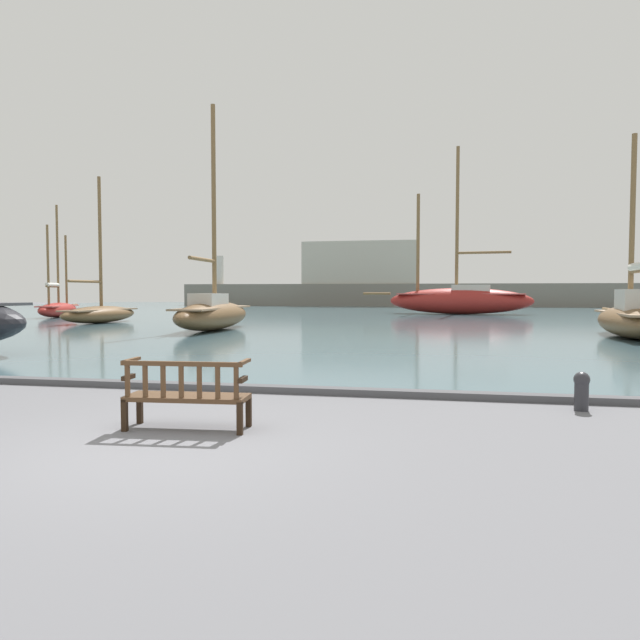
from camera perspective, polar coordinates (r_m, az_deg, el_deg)
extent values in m
plane|color=slate|center=(6.96, -16.40, -12.32)|extent=(160.00, 160.00, 0.00)
cube|color=#476670|center=(50.08, 7.53, 0.79)|extent=(100.00, 80.00, 0.08)
cube|color=#4C4C50|center=(10.43, -6.53, -6.81)|extent=(40.00, 0.30, 0.12)
cube|color=black|center=(8.28, -17.58, -8.41)|extent=(0.07, 0.07, 0.42)
cube|color=black|center=(7.78, -7.15, -9.02)|extent=(0.07, 0.07, 0.42)
cube|color=black|center=(7.88, -18.96, -9.00)|extent=(0.07, 0.07, 0.42)
cube|color=black|center=(7.35, -8.02, -9.73)|extent=(0.07, 0.07, 0.42)
cube|color=#4C331E|center=(7.75, -13.11, -7.54)|extent=(1.63, 0.63, 0.06)
cube|color=#4C331E|center=(7.47, -13.73, -4.28)|extent=(1.60, 0.16, 0.06)
cube|color=#4C331E|center=(7.79, -18.70, -5.81)|extent=(0.06, 0.04, 0.41)
cube|color=#4C331E|center=(7.69, -17.08, -5.89)|extent=(0.06, 0.04, 0.41)
cube|color=#4C331E|center=(7.59, -15.42, -5.98)|extent=(0.06, 0.04, 0.41)
cube|color=#4C331E|center=(7.51, -13.71, -6.06)|extent=(0.06, 0.04, 0.41)
cube|color=#4C331E|center=(7.42, -11.97, -6.14)|extent=(0.06, 0.04, 0.41)
cube|color=#4C331E|center=(7.35, -10.19, -6.21)|extent=(0.06, 0.04, 0.41)
cube|color=#4C331E|center=(7.28, -8.38, -6.28)|extent=(0.06, 0.04, 0.41)
cube|color=black|center=(7.92, -18.62, -5.44)|extent=(0.08, 0.30, 0.06)
cube|color=#4C331E|center=(7.97, -18.36, -3.83)|extent=(0.09, 0.47, 0.04)
cube|color=black|center=(7.39, -7.73, -5.91)|extent=(0.08, 0.30, 0.06)
cube|color=#4C331E|center=(7.45, -7.57, -4.17)|extent=(0.09, 0.47, 0.04)
ellipsoid|color=maroon|center=(42.70, -24.73, 0.92)|extent=(2.98, 5.80, 0.99)
cube|color=#C6514C|center=(42.69, -24.73, 1.29)|extent=(2.43, 5.05, 0.08)
cylinder|color=brown|center=(42.88, -24.76, 5.89)|extent=(0.15, 0.15, 6.80)
cylinder|color=brown|center=(41.85, -25.19, 3.05)|extent=(0.67, 2.01, 0.12)
cylinder|color=silver|center=(41.85, -25.19, 3.21)|extent=(0.73, 1.84, 0.25)
cylinder|color=brown|center=(44.28, -24.05, 4.58)|extent=(0.15, 0.15, 4.91)
cylinder|color=brown|center=(41.28, -25.55, 4.95)|extent=(0.15, 0.15, 5.28)
cylinder|color=brown|center=(45.75, -23.33, 1.43)|extent=(0.36, 0.91, 0.12)
ellipsoid|color=maroon|center=(45.40, 13.81, 1.85)|extent=(11.08, 3.73, 2.02)
cube|color=#C6514C|center=(45.39, 13.82, 2.55)|extent=(9.71, 2.95, 0.08)
cube|color=beige|center=(45.35, 14.86, 3.01)|extent=(2.98, 1.71, 0.66)
cylinder|color=brown|center=(45.74, 13.56, 9.67)|extent=(0.26, 0.26, 11.25)
cylinder|color=brown|center=(45.42, 16.06, 6.51)|extent=(4.00, 0.63, 0.21)
cylinder|color=brown|center=(45.86, 9.78, 7.52)|extent=(0.26, 0.26, 7.79)
cylinder|color=brown|center=(46.25, 5.70, 2.65)|extent=(2.22, 0.44, 0.21)
ellipsoid|color=brown|center=(24.57, 28.65, -0.16)|extent=(2.46, 7.05, 1.18)
cube|color=#997A5B|center=(24.56, 28.67, 0.59)|extent=(1.91, 6.18, 0.08)
cube|color=beige|center=(24.04, 28.98, 1.68)|extent=(1.19, 1.75, 0.87)
cylinder|color=brown|center=(24.85, 28.77, 8.45)|extent=(0.19, 0.19, 6.71)
cylinder|color=brown|center=(23.53, 29.34, 4.33)|extent=(0.34, 2.46, 0.15)
cylinder|color=silver|center=(23.53, 29.35, 4.71)|extent=(0.48, 2.23, 0.31)
cylinder|color=brown|center=(28.67, 26.77, 0.95)|extent=(0.27, 1.51, 0.15)
ellipsoid|color=brown|center=(26.25, -10.62, 0.42)|extent=(2.26, 7.77, 1.29)
cube|color=#997A5B|center=(26.23, -10.62, 1.19)|extent=(1.73, 6.83, 0.08)
cube|color=beige|center=(25.68, -11.07, 1.94)|extent=(1.17, 2.28, 0.62)
cylinder|color=brown|center=(26.68, -10.57, 11.09)|extent=(0.20, 0.20, 9.09)
cylinder|color=brown|center=(25.07, -11.66, 5.95)|extent=(0.26, 2.93, 0.16)
ellipsoid|color=brown|center=(33.88, -21.16, 0.52)|extent=(2.21, 6.12, 0.94)
cube|color=#997A5B|center=(33.87, -21.17, 0.96)|extent=(1.72, 5.37, 0.08)
cylinder|color=brown|center=(34.08, -21.13, 7.18)|extent=(0.18, 0.18, 7.30)
cylinder|color=brown|center=(32.93, -22.41, 3.59)|extent=(0.33, 2.62, 0.14)
cylinder|color=#2D2D33|center=(9.59, 24.68, -6.83)|extent=(0.21, 0.21, 0.47)
sphere|color=#2D2D33|center=(9.56, 24.71, -5.43)|extent=(0.24, 0.24, 0.24)
cube|color=slate|center=(68.16, 8.49, 2.45)|extent=(54.77, 2.40, 2.76)
cube|color=#B7B2A3|center=(68.72, 3.91, 5.74)|extent=(13.68, 2.00, 5.08)
cylinder|color=beige|center=(73.03, -10.00, 4.94)|extent=(1.00, 1.00, 3.56)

